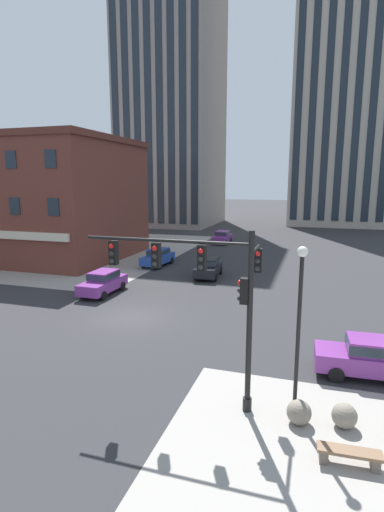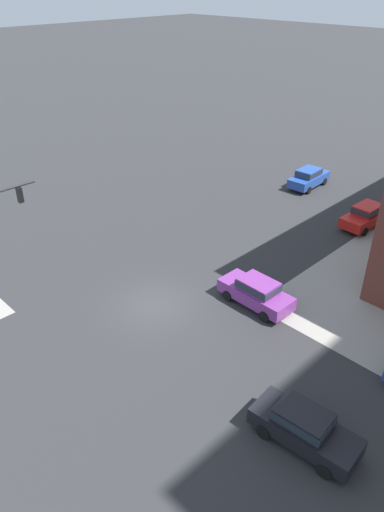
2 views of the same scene
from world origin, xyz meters
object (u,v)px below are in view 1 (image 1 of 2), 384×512
(street_lamp_corner_near, at_px, (299,313))
(car_main_northbound_far, at_px, (103,282))
(traffic_signal_main, at_px, (212,287))
(bollard_sphere_curb_b, at_px, (344,416))
(car_main_northbound_near, at_px, (158,256))
(bollard_sphere_curb_a, at_px, (299,412))
(car_main_southbound_near, at_px, (222,237))
(car_cross_eastbound, at_px, (371,357))
(car_cross_westbound, at_px, (209,267))
(bench_near_signal, at_px, (349,455))

(street_lamp_corner_near, relative_size, car_main_northbound_far, 1.36)
(car_main_northbound_far, bearing_deg, traffic_signal_main, -45.91)
(bollard_sphere_curb_b, height_order, car_main_northbound_near, car_main_northbound_near)
(bollard_sphere_curb_a, bearing_deg, street_lamp_corner_near, 107.23)
(car_main_southbound_near, xyz_separation_m, car_cross_eastbound, (14.31, -33.66, 0.00))
(traffic_signal_main, relative_size, bollard_sphere_curb_b, 7.81)
(bollard_sphere_curb_b, distance_m, car_main_southbound_near, 39.87)
(car_main_northbound_near, xyz_separation_m, car_cross_westbound, (5.94, -3.08, 0.00))
(bollard_sphere_curb_b, distance_m, car_cross_eastbound, 4.23)
(traffic_signal_main, distance_m, bollard_sphere_curb_a, 5.14)
(bench_near_signal, relative_size, car_main_southbound_near, 0.41)
(street_lamp_corner_near, relative_size, car_main_southbound_near, 1.35)
(car_cross_westbound, bearing_deg, car_main_southbound_near, 99.74)
(bench_near_signal, bearing_deg, car_main_northbound_near, 123.46)
(car_cross_westbound, bearing_deg, bollard_sphere_curb_a, -66.40)
(bench_near_signal, height_order, car_cross_eastbound, car_cross_eastbound)
(traffic_signal_main, relative_size, car_cross_eastbound, 1.45)
(car_cross_westbound, bearing_deg, bench_near_signal, -64.65)
(traffic_signal_main, relative_size, car_cross_westbound, 1.44)
(bench_near_signal, bearing_deg, car_cross_westbound, 115.35)
(bollard_sphere_curb_b, bearing_deg, car_main_northbound_near, 125.60)
(car_main_northbound_near, bearing_deg, traffic_signal_main, -63.01)
(car_main_northbound_far, relative_size, car_main_southbound_near, 0.99)
(car_cross_westbound, bearing_deg, bollard_sphere_curb_b, -62.56)
(bench_near_signal, xyz_separation_m, car_cross_westbound, (-9.89, 20.86, 0.59))
(car_main_northbound_far, bearing_deg, bollard_sphere_curb_a, -39.79)
(car_main_northbound_near, bearing_deg, bollard_sphere_curb_a, -57.27)
(car_main_southbound_near, distance_m, car_cross_westbound, 18.96)
(bench_near_signal, xyz_separation_m, car_main_northbound_near, (-15.82, 23.94, 0.59))
(street_lamp_corner_near, bearing_deg, bollard_sphere_curb_b, -11.25)
(street_lamp_corner_near, height_order, car_cross_westbound, street_lamp_corner_near)
(car_main_northbound_near, bearing_deg, street_lamp_corner_near, -56.91)
(street_lamp_corner_near, distance_m, car_main_northbound_far, 18.45)
(car_main_southbound_near, bearing_deg, bollard_sphere_curb_b, -70.87)
(bollard_sphere_curb_b, distance_m, car_main_northbound_near, 27.13)
(traffic_signal_main, xyz_separation_m, street_lamp_corner_near, (3.01, 0.15, -0.71))
(car_main_northbound_far, height_order, car_cross_eastbound, same)
(bench_near_signal, relative_size, car_main_northbound_far, 0.41)
(bollard_sphere_curb_b, relative_size, car_cross_westbound, 0.18)
(bollard_sphere_curb_a, relative_size, car_main_northbound_near, 0.18)
(bench_near_signal, distance_m, car_main_northbound_near, 28.70)
(bollard_sphere_curb_a, bearing_deg, car_main_southbound_near, 107.03)
(bollard_sphere_curb_a, distance_m, bollard_sphere_curb_b, 1.47)
(traffic_signal_main, bearing_deg, car_main_northbound_far, 134.09)
(bollard_sphere_curb_a, distance_m, car_main_southbound_near, 39.66)
(bollard_sphere_curb_a, bearing_deg, car_cross_eastbound, 57.64)
(bollard_sphere_curb_b, bearing_deg, car_main_southbound_near, 109.13)
(bollard_sphere_curb_a, bearing_deg, bench_near_signal, -47.71)
(traffic_signal_main, distance_m, bench_near_signal, 6.55)
(bollard_sphere_curb_b, distance_m, street_lamp_corner_near, 3.69)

